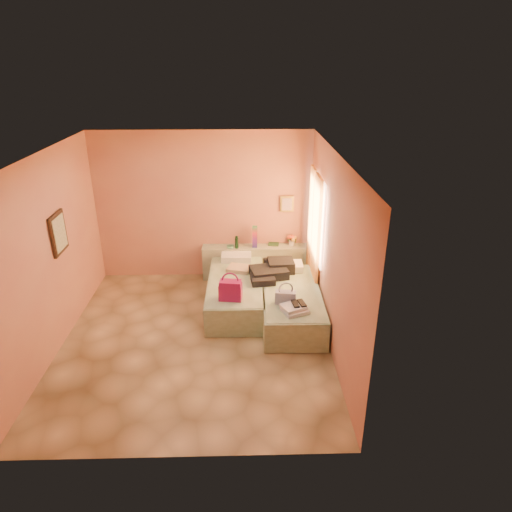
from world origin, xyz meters
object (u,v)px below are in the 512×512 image
Objects in this scene: flower_vase at (292,239)px; blue_handbag at (286,297)px; bed_right at (291,304)px; headboard_ledge at (256,262)px; towel_stack at (295,309)px; magenta_handbag at (230,290)px; water_bottle at (237,242)px; bed_left at (236,292)px; green_book at (274,244)px.

blue_handbag is (-0.28, -1.95, -0.18)m from flower_vase.
flower_vase is at bearing 84.68° from bed_right.
headboard_ledge is at bearing 110.87° from blue_handbag.
towel_stack is (-0.01, -0.67, 0.30)m from bed_right.
magenta_handbag is at bearing -122.07° from flower_vase.
blue_handbag is (-0.13, -0.40, 0.35)m from bed_right.
towel_stack is at bearing -94.35° from flower_vase.
headboard_ledge is 0.58m from water_bottle.
blue_handbag is at bearing -46.84° from bed_left.
blue_handbag is (0.76, -1.85, -0.17)m from water_bottle.
flower_vase is (0.15, 1.55, 0.53)m from bed_right.
green_book is 0.63× the size of blue_handbag.
water_bottle reaches higher than blue_handbag.
green_book is (0.71, 1.15, 0.42)m from bed_left.
magenta_handbag is (-1.13, -1.80, -0.11)m from flower_vase.
flower_vase is (1.05, 0.10, 0.01)m from water_bottle.
flower_vase is at bearing 65.12° from magenta_handbag.
flower_vase is 2.23m from towel_stack.
water_bottle is 0.74× the size of blue_handbag.
green_book is 0.57× the size of towel_stack.
bed_left is 0.80m from magenta_handbag.
headboard_ledge is at bearing 83.02° from magenta_handbag.
flower_vase reaches higher than green_book.
headboard_ledge is 0.48m from green_book.
bed_left is 1.19m from blue_handbag.
headboard_ledge is at bearing -177.58° from flower_vase.
green_book is (0.70, 0.14, -0.10)m from water_bottle.
headboard_ledge is at bearing -160.78° from green_book.
water_bottle is 2.00m from blue_handbag.
flower_vase reaches higher than bed_right.
green_book reaches higher than headboard_ledge.
bed_left is (-0.38, -1.09, -0.08)m from headboard_ledge.
flower_vase is at bearing 85.65° from towel_stack.
water_bottle is at bearing 94.56° from magenta_handbag.
bed_left is 1.14m from water_bottle.
bed_left and bed_right have the same top height.
bed_left is 5.73× the size of magenta_handbag.
water_bottle is 0.72m from green_book.
water_bottle reaches higher than green_book.
water_bottle reaches higher than bed_left.
water_bottle reaches higher than bed_right.
green_book is at bearing 58.75° from bed_left.
bed_right is 1.64m from flower_vase.
flower_vase is at bearing 5.63° from water_bottle.
bed_left is at bearing 141.98° from blue_handbag.
flower_vase reaches higher than water_bottle.
magenta_handbag reaches higher than bed_right.
flower_vase is at bearing 2.42° from headboard_ledge.
bed_right is at bearing -74.60° from green_book.
bed_left is 1.00× the size of bed_right.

